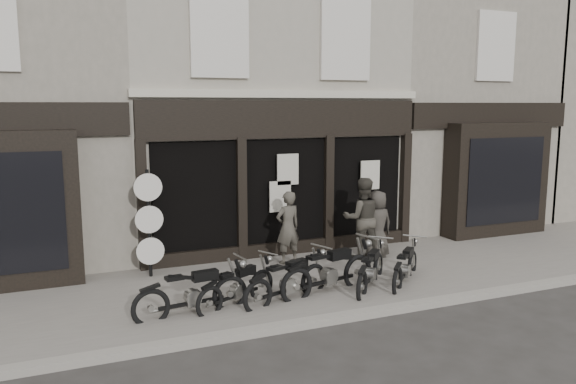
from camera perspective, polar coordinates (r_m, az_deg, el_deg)
name	(u,v)px	position (r m, az deg, el deg)	size (l,w,h in m)	color
ground_plane	(341,294)	(11.58, 5.39, -10.32)	(90.00, 90.00, 0.00)	#2D2B28
pavement	(321,279)	(12.32, 3.41, -8.81)	(30.00, 4.20, 0.12)	slate
kerb	(373,312)	(10.54, 8.66, -11.99)	(30.00, 0.25, 0.13)	gray
central_building	(246,95)	(16.43, -4.31, 9.84)	(7.30, 6.22, 8.34)	#A1988A
neighbour_right	(429,97)	(19.34, 14.15, 9.34)	(5.60, 6.73, 8.34)	gray
motorcycle_0	(193,297)	(10.31, -9.61, -10.44)	(2.17, 0.60, 1.04)	black
motorcycle_1	(238,290)	(10.70, -5.14, -9.88)	(1.80, 1.09, 0.93)	black
motorcycle_2	(288,284)	(10.86, 0.00, -9.37)	(2.02, 1.01, 1.01)	black
motorcycle_3	(329,275)	(11.32, 4.23, -8.41)	(2.29, 0.87, 1.12)	black
motorcycle_4	(371,273)	(11.72, 8.40, -8.18)	(1.57, 1.60, 0.97)	black
motorcycle_5	(405,270)	(12.15, 11.84, -7.73)	(1.58, 1.48, 0.93)	black
man_left	(288,227)	(13.07, -0.01, -3.62)	(0.62, 0.41, 1.70)	#454139
man_centre	(362,218)	(13.60, 7.57, -2.65)	(0.95, 0.74, 1.96)	#3C3931
man_right	(377,224)	(13.73, 9.03, -3.25)	(0.80, 0.52, 1.64)	#36332D
advert_sign_post	(149,228)	(12.36, -13.91, -3.58)	(0.60, 0.38, 2.45)	black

